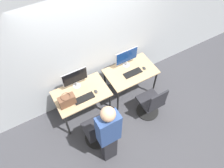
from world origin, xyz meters
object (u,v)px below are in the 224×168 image
at_px(mouse_right, 144,68).
at_px(monitor_left, 75,78).
at_px(monitor_right, 127,57).
at_px(keyboard_left, 84,98).
at_px(office_chair_left, 97,132).
at_px(office_chair_right, 151,104).
at_px(person_left, 109,134).
at_px(keyboard_right, 133,73).
at_px(handbag, 67,101).
at_px(mouse_left, 96,92).

bearing_deg(mouse_right, monitor_left, 168.38).
bearing_deg(mouse_right, monitor_right, 135.35).
distance_m(keyboard_left, office_chair_left, 0.68).
bearing_deg(mouse_right, office_chair_right, -107.90).
bearing_deg(person_left, office_chair_right, 17.11).
height_order(person_left, keyboard_right, person_left).
xyz_separation_m(person_left, mouse_right, (1.39, 0.97, -0.15)).
bearing_deg(monitor_left, handbag, -135.58).
xyz_separation_m(keyboard_left, keyboard_right, (1.13, 0.07, 0.00)).
relative_size(office_chair_left, keyboard_right, 2.31).
bearing_deg(office_chair_left, monitor_left, 87.65).
xyz_separation_m(monitor_left, office_chair_left, (-0.04, -0.90, -0.63)).
xyz_separation_m(office_chair_left, person_left, (0.05, -0.37, 0.55)).
bearing_deg(office_chair_left, office_chair_right, 0.07).
bearing_deg(office_chair_left, keyboard_right, 28.08).
distance_m(monitor_left, mouse_left, 0.47).
height_order(mouse_left, office_chair_right, office_chair_right).
bearing_deg(handbag, person_left, -71.39).
distance_m(person_left, mouse_right, 1.70).
bearing_deg(monitor_left, person_left, -89.51).
bearing_deg(keyboard_right, mouse_right, -2.76).
xyz_separation_m(keyboard_left, person_left, (0.01, -0.92, 0.15)).
bearing_deg(monitor_right, office_chair_left, -142.95).
distance_m(mouse_left, person_left, 0.98).
relative_size(person_left, monitor_right, 3.34).
bearing_deg(keyboard_right, handbag, -178.80).
bearing_deg(monitor_right, office_chair_right, -84.89).
xyz_separation_m(mouse_left, office_chair_left, (-0.30, -0.57, -0.40)).
relative_size(monitor_left, handbag, 1.67).
relative_size(person_left, handbag, 5.57).
relative_size(mouse_left, office_chair_left, 0.10).
relative_size(monitor_left, monitor_right, 1.00).
height_order(office_chair_left, keyboard_right, office_chair_left).
relative_size(office_chair_right, handbag, 2.99).
xyz_separation_m(keyboard_left, handbag, (-0.31, 0.04, 0.11)).
bearing_deg(office_chair_right, person_left, -162.89).
bearing_deg(keyboard_left, person_left, -89.32).
distance_m(office_chair_left, office_chair_right, 1.24).
bearing_deg(keyboard_left, monitor_right, 16.25).
xyz_separation_m(keyboard_left, office_chair_left, (-0.04, -0.55, -0.39)).
height_order(mouse_left, office_chair_left, office_chair_left).
xyz_separation_m(keyboard_left, mouse_left, (0.26, 0.02, 0.01)).
bearing_deg(office_chair_right, keyboard_left, 155.53).
distance_m(person_left, keyboard_right, 1.50).
xyz_separation_m(keyboard_left, monitor_right, (1.13, 0.33, 0.23)).
xyz_separation_m(office_chair_left, keyboard_right, (1.16, 0.62, 0.39)).
xyz_separation_m(monitor_right, mouse_right, (0.27, -0.27, -0.23)).
height_order(office_chair_left, office_chair_right, same).
relative_size(office_chair_left, monitor_right, 1.79).
distance_m(monitor_left, mouse_right, 1.45).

